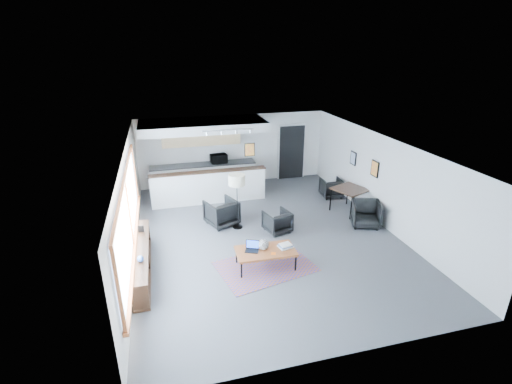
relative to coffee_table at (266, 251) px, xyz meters
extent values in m
cube|color=#4A4A4C|center=(0.46, 1.52, -0.43)|extent=(7.00, 9.00, 0.01)
cube|color=white|center=(0.46, 1.52, 2.18)|extent=(7.00, 9.00, 0.01)
cube|color=silver|center=(0.46, 6.02, 0.88)|extent=(7.00, 0.01, 2.60)
cube|color=silver|center=(0.46, -2.99, 0.88)|extent=(7.00, 0.01, 2.60)
cube|color=silver|center=(-3.05, 1.52, 0.88)|extent=(0.01, 9.00, 2.60)
cube|color=silver|center=(3.96, 1.52, 0.88)|extent=(0.01, 9.00, 2.60)
cube|color=#8CBFFF|center=(-3.01, 0.62, 1.08)|extent=(0.02, 5.80, 1.55)
cube|color=brown|center=(-2.98, 0.62, 0.28)|extent=(0.10, 5.95, 0.06)
cube|color=brown|center=(-2.99, 0.62, 1.88)|extent=(0.06, 5.95, 0.06)
cube|color=brown|center=(-2.99, -2.28, 1.08)|extent=(0.06, 0.06, 1.60)
cube|color=brown|center=(-2.99, 0.62, 1.08)|extent=(0.06, 0.06, 1.60)
cube|color=brown|center=(-2.99, 3.52, 1.08)|extent=(0.06, 0.06, 1.60)
cube|color=black|center=(-2.84, 0.52, 0.20)|extent=(0.35, 3.00, 0.05)
cube|color=black|center=(-2.84, 0.52, -0.37)|extent=(0.35, 3.00, 0.05)
cube|color=black|center=(-2.84, -0.93, -0.09)|extent=(0.33, 0.04, 0.55)
cube|color=black|center=(-2.84, 0.52, -0.09)|extent=(0.33, 0.04, 0.55)
cube|color=black|center=(-2.84, 1.97, -0.09)|extent=(0.33, 0.04, 0.55)
cube|color=#3359A5|center=(-2.84, -0.78, -0.25)|extent=(0.18, 0.04, 0.20)
cube|color=silver|center=(-2.84, -0.61, -0.24)|extent=(0.18, 0.04, 0.22)
cube|color=maroon|center=(-2.84, -0.44, -0.23)|extent=(0.18, 0.04, 0.24)
cube|color=black|center=(-2.84, -0.27, -0.25)|extent=(0.18, 0.04, 0.20)
cube|color=#3359A5|center=(-2.84, -0.10, -0.24)|extent=(0.18, 0.04, 0.22)
cube|color=silver|center=(-2.84, 0.07, -0.23)|extent=(0.18, 0.04, 0.24)
cube|color=maroon|center=(-2.84, 0.24, -0.25)|extent=(0.18, 0.04, 0.20)
cube|color=black|center=(-2.84, 0.41, -0.24)|extent=(0.18, 0.04, 0.22)
cube|color=#3359A5|center=(-2.84, 0.58, -0.23)|extent=(0.18, 0.03, 0.24)
cube|color=silver|center=(-2.84, 0.75, -0.25)|extent=(0.18, 0.03, 0.20)
cube|color=maroon|center=(-2.84, 0.92, -0.24)|extent=(0.18, 0.03, 0.22)
cube|color=black|center=(-2.84, 1.09, -0.23)|extent=(0.18, 0.04, 0.24)
cube|color=black|center=(-2.84, 1.32, 0.31)|extent=(0.14, 0.02, 0.18)
sphere|color=#264C99|center=(-2.82, -0.08, 0.29)|extent=(0.14, 0.14, 0.14)
cube|color=white|center=(-0.74, 4.22, 0.13)|extent=(3.80, 0.25, 1.10)
cube|color=black|center=(-0.74, 4.22, 0.69)|extent=(3.85, 0.32, 0.04)
cube|color=white|center=(-0.74, 5.67, 0.03)|extent=(3.80, 0.60, 0.90)
cube|color=#2D2D2D|center=(-0.74, 5.67, 0.49)|extent=(3.82, 0.62, 0.04)
cube|color=tan|center=(-0.74, 5.82, 1.53)|extent=(2.80, 0.35, 0.70)
cube|color=white|center=(-0.74, 5.12, 2.03)|extent=(4.20, 1.80, 0.30)
cube|color=black|center=(0.66, 4.23, 1.33)|extent=(0.35, 0.03, 0.45)
cube|color=orange|center=(0.66, 4.21, 1.33)|extent=(0.30, 0.01, 0.40)
cube|color=black|center=(2.76, 5.94, 0.63)|extent=(1.00, 0.12, 2.10)
cube|color=white|center=(2.24, 5.95, 0.63)|extent=(0.06, 0.10, 2.10)
cube|color=white|center=(3.28, 5.95, 0.63)|extent=(0.06, 0.10, 2.10)
cube|color=white|center=(2.76, 5.95, 1.70)|extent=(1.10, 0.10, 0.06)
cube|color=silver|center=(-0.14, 3.72, 2.14)|extent=(1.60, 0.04, 0.04)
cylinder|color=silver|center=(-0.79, 3.72, 2.06)|extent=(0.07, 0.07, 0.09)
cylinder|color=silver|center=(-0.34, 3.72, 2.06)|extent=(0.07, 0.07, 0.09)
cylinder|color=silver|center=(0.11, 3.72, 2.06)|extent=(0.07, 0.07, 0.09)
cylinder|color=silver|center=(0.56, 3.72, 2.06)|extent=(0.07, 0.07, 0.09)
cube|color=black|center=(3.93, 1.92, 1.13)|extent=(0.03, 0.38, 0.48)
cube|color=orange|center=(3.91, 1.92, 1.13)|extent=(0.00, 0.32, 0.42)
cube|color=black|center=(3.93, 3.22, 1.08)|extent=(0.03, 0.34, 0.44)
cube|color=#859FC5|center=(3.91, 3.22, 1.08)|extent=(0.00, 0.28, 0.38)
cube|color=brown|center=(0.00, 0.00, -0.42)|extent=(2.48, 1.94, 0.01)
cube|color=brown|center=(0.00, 0.00, 0.01)|extent=(1.43, 0.80, 0.05)
cube|color=black|center=(-0.66, -0.31, -0.22)|extent=(0.03, 0.03, 0.41)
cube|color=black|center=(-0.64, 0.34, -0.22)|extent=(0.03, 0.03, 0.41)
cube|color=black|center=(0.64, -0.34, -0.22)|extent=(0.03, 0.03, 0.41)
cube|color=black|center=(0.66, 0.31, -0.22)|extent=(0.03, 0.03, 0.41)
cube|color=black|center=(-0.01, -0.32, -0.02)|extent=(1.34, 0.07, 0.03)
cube|color=black|center=(0.01, 0.32, -0.02)|extent=(1.34, 0.07, 0.03)
cube|color=black|center=(-0.32, 0.04, 0.04)|extent=(0.38, 0.33, 0.02)
cube|color=black|center=(-0.28, 0.15, 0.16)|extent=(0.31, 0.17, 0.21)
cube|color=blue|center=(-0.28, 0.14, 0.16)|extent=(0.28, 0.15, 0.18)
sphere|color=gray|center=(-0.04, 0.05, 0.16)|extent=(0.26, 0.26, 0.26)
cube|color=silver|center=(0.50, 0.01, 0.05)|extent=(0.37, 0.32, 0.04)
cube|color=#3359A5|center=(0.50, 0.01, 0.09)|extent=(0.33, 0.29, 0.03)
cube|color=silver|center=(0.49, -0.01, 0.12)|extent=(0.31, 0.27, 0.03)
cube|color=#E5590C|center=(0.13, -0.20, 0.04)|extent=(0.14, 0.14, 0.01)
imported|color=black|center=(-0.63, 2.52, 0.00)|extent=(1.04, 1.01, 0.84)
imported|color=black|center=(0.82, 1.66, -0.08)|extent=(0.80, 0.77, 0.69)
cylinder|color=black|center=(-0.21, 2.20, -0.41)|extent=(0.37, 0.37, 0.03)
cylinder|color=black|center=(-0.21, 2.20, 0.29)|extent=(0.03, 0.03, 1.38)
cylinder|color=beige|center=(-0.21, 2.20, 1.06)|extent=(0.61, 0.61, 0.31)
cube|color=black|center=(3.46, 2.40, 0.34)|extent=(1.21, 1.21, 0.04)
cylinder|color=black|center=(3.24, 1.86, -0.05)|extent=(0.05, 0.05, 0.74)
cylinder|color=black|center=(2.92, 2.62, -0.05)|extent=(0.05, 0.05, 0.74)
cylinder|color=black|center=(4.00, 2.18, -0.05)|extent=(0.05, 0.05, 0.74)
cylinder|color=black|center=(3.68, 2.93, -0.05)|extent=(0.05, 0.05, 0.74)
imported|color=black|center=(3.46, 1.38, -0.08)|extent=(0.86, 0.84, 0.69)
imported|color=black|center=(3.46, 3.69, -0.12)|extent=(0.62, 0.59, 0.60)
imported|color=black|center=(-0.17, 5.67, 0.70)|extent=(0.62, 0.40, 0.40)
camera|label=1|loc=(-2.16, -7.32, 4.57)|focal=26.00mm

